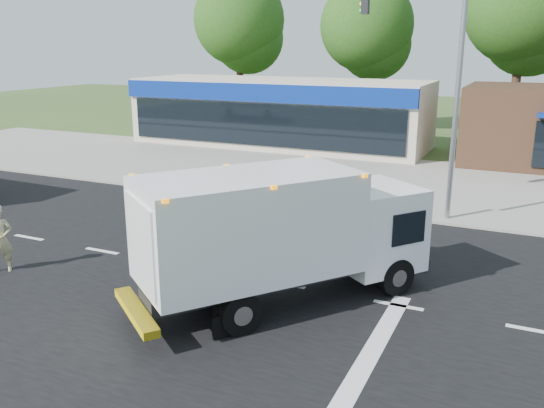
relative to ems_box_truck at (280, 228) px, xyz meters
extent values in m
plane|color=#385123|center=(-0.33, 0.99, -1.89)|extent=(120.00, 120.00, 0.00)
cube|color=black|center=(-0.33, 0.99, -1.88)|extent=(60.00, 14.00, 0.02)
cube|color=gray|center=(-0.33, 9.19, -1.83)|extent=(60.00, 2.40, 0.12)
cube|color=gray|center=(-0.33, 14.99, -1.88)|extent=(60.00, 9.00, 0.02)
cube|color=silver|center=(-9.33, 0.99, -1.87)|extent=(1.20, 0.15, 0.01)
cube|color=silver|center=(-6.33, 0.99, -1.87)|extent=(1.20, 0.15, 0.01)
cube|color=silver|center=(-3.33, 0.99, -1.87)|extent=(1.20, 0.15, 0.01)
cube|color=silver|center=(-0.33, 0.99, -1.87)|extent=(1.20, 0.15, 0.01)
cube|color=silver|center=(2.67, 0.99, -1.87)|extent=(1.20, 0.15, 0.01)
cube|color=silver|center=(5.67, 0.99, -1.87)|extent=(1.20, 0.15, 0.01)
cube|color=silver|center=(2.67, -2.01, -1.87)|extent=(0.40, 7.00, 0.01)
cube|color=black|center=(-0.49, -0.64, -1.19)|extent=(3.81, 4.55, 0.35)
cube|color=white|center=(1.65, 2.16, -0.34)|extent=(2.91, 2.88, 2.09)
cube|color=black|center=(2.23, 2.91, -0.15)|extent=(1.59, 1.26, 0.89)
cube|color=white|center=(-0.49, -0.64, 0.20)|extent=(4.91, 5.40, 2.34)
cube|color=silver|center=(-2.01, -2.63, 0.15)|extent=(1.62, 1.25, 1.89)
cube|color=yellow|center=(-2.12, -2.78, -1.34)|extent=(2.11, 1.72, 0.18)
cube|color=orange|center=(-0.49, -0.64, 1.35)|extent=(4.82, 5.27, 0.08)
cylinder|color=black|center=(0.93, 2.78, -1.41)|extent=(0.82, 0.94, 0.95)
cylinder|color=black|center=(2.43, 1.63, -1.41)|extent=(0.82, 0.94, 0.95)
cylinder|color=black|center=(-1.70, -0.59, -1.41)|extent=(0.82, 0.94, 0.95)
cylinder|color=black|center=(-0.12, -1.80, -1.41)|extent=(0.82, 0.94, 0.95)
imported|color=tan|center=(-7.73, -1.39, -0.97)|extent=(0.78, 0.79, 1.83)
cube|color=beige|center=(-9.33, 20.99, 0.11)|extent=(18.00, 6.00, 4.00)
cube|color=navy|center=(-9.33, 17.94, 1.51)|extent=(18.00, 0.30, 1.00)
cube|color=black|center=(-9.33, 17.94, -0.29)|extent=(17.00, 0.12, 2.40)
cylinder|color=gray|center=(2.67, 8.59, 2.11)|extent=(0.18, 0.18, 8.00)
cube|color=black|center=(-0.63, 8.59, 5.51)|extent=(0.25, 0.25, 0.70)
cylinder|color=#332114|center=(-16.33, 28.99, 1.79)|extent=(0.56, 0.56, 7.35)
sphere|color=#234C15|center=(-16.33, 28.99, 5.99)|extent=(6.93, 6.93, 6.93)
sphere|color=#234C15|center=(-15.83, 29.49, 4.62)|extent=(5.46, 5.46, 5.46)
cylinder|color=#332114|center=(-6.33, 28.99, 1.54)|extent=(0.56, 0.56, 6.86)
sphere|color=#234C15|center=(-6.33, 28.99, 5.46)|extent=(6.47, 6.47, 6.47)
sphere|color=#234C15|center=(-5.83, 29.49, 4.19)|extent=(5.10, 5.10, 5.10)
cylinder|color=#332114|center=(3.67, 28.99, 2.03)|extent=(0.56, 0.56, 7.84)
sphere|color=#234C15|center=(3.67, 28.99, 6.51)|extent=(7.39, 7.39, 7.39)
sphere|color=#234C15|center=(4.17, 29.49, 5.06)|extent=(5.82, 5.82, 5.82)
camera|label=1|loc=(5.20, -11.73, 4.15)|focal=38.00mm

